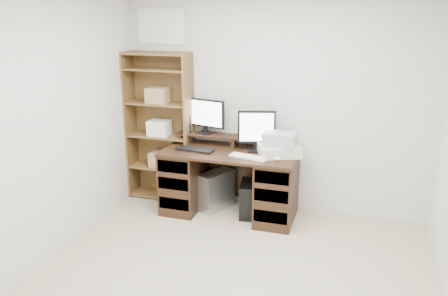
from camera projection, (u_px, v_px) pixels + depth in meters
The scene contains 14 objects.
room at pixel (217, 155), 3.12m from camera, with size 3.54×4.04×2.54m.
desk at pixel (230, 181), 4.98m from camera, with size 1.50×0.70×0.75m.
riser_shelf at pixel (235, 138), 5.04m from camera, with size 1.40×0.22×0.12m.
monitor_wide at pixel (205, 114), 5.09m from camera, with size 0.50×0.18×0.40m.
monitor_small at pixel (257, 129), 4.82m from camera, with size 0.41×0.20×0.46m.
speaker at pixel (186, 125), 5.13m from camera, with size 0.08×0.08×0.19m, color black.
keyboard_black at pixel (195, 150), 4.89m from camera, with size 0.43×0.14×0.02m, color black.
keyboard_white at pixel (249, 157), 4.65m from camera, with size 0.42×0.13×0.02m, color silver.
mouse at pixel (277, 159), 4.57m from camera, with size 0.08×0.05×0.03m, color white.
printer at pixel (279, 151), 4.72m from camera, with size 0.43×0.33×0.11m, color beige.
basket at pixel (280, 139), 4.68m from camera, with size 0.34×0.24×0.14m, color #A0A6AB.
tower_silver at pixel (216, 190), 5.14m from camera, with size 0.20×0.46×0.46m, color #B2B5B9.
tower_black at pixel (248, 199), 4.99m from camera, with size 0.23×0.42×0.39m.
bookshelf at pixel (160, 126), 5.29m from camera, with size 0.80×0.30×1.80m.
Camera 1 is at (0.94, -2.81, 2.22)m, focal length 35.00 mm.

